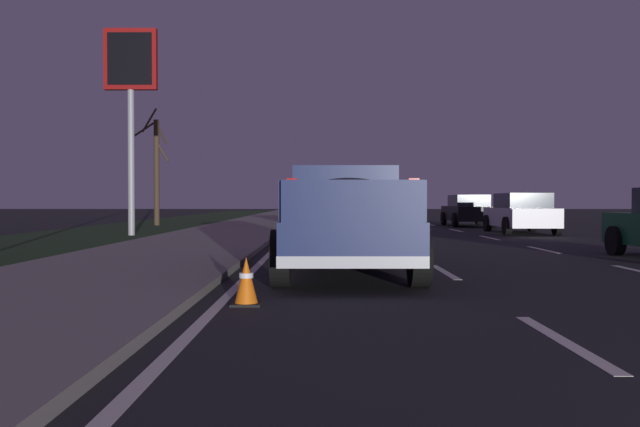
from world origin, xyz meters
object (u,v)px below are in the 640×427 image
at_px(sedan_silver, 326,211).
at_px(bare_tree_far, 156,168).
at_px(gas_price_sign, 131,79).
at_px(pickup_truck, 346,217).
at_px(sedan_black, 468,210).
at_px(traffic_cone_near, 246,282).
at_px(sedan_white, 521,213).

bearing_deg(sedan_silver, bare_tree_far, 74.91).
xyz_separation_m(sedan_silver, gas_price_sign, (-7.46, 7.10, 4.84)).
height_order(pickup_truck, bare_tree_far, bare_tree_far).
height_order(gas_price_sign, bare_tree_far, gas_price_sign).
bearing_deg(sedan_black, traffic_cone_near, 161.90).
relative_size(sedan_black, sedan_white, 1.00).
bearing_deg(pickup_truck, sedan_white, -27.33).
xyz_separation_m(sedan_silver, bare_tree_far, (2.33, 8.66, 2.14)).
bearing_deg(sedan_white, pickup_truck, 152.67).
distance_m(sedan_black, gas_price_sign, 17.31).
height_order(gas_price_sign, traffic_cone_near, gas_price_sign).
bearing_deg(traffic_cone_near, sedan_silver, -2.70).
distance_m(sedan_black, sedan_silver, 7.12).
xyz_separation_m(sedan_black, traffic_cone_near, (-24.79, 8.10, -0.50)).
bearing_deg(sedan_silver, sedan_black, -79.21).
height_order(sedan_black, bare_tree_far, bare_tree_far).
relative_size(sedan_silver, traffic_cone_near, 7.59).
height_order(pickup_truck, sedan_white, pickup_truck).
xyz_separation_m(sedan_black, gas_price_sign, (-8.80, 14.10, 4.84)).
bearing_deg(traffic_cone_near, pickup_truck, -20.79).
bearing_deg(bare_tree_far, sedan_black, -93.66).
distance_m(sedan_black, sedan_white, 7.43).
bearing_deg(bare_tree_far, pickup_truck, -158.34).
relative_size(sedan_white, traffic_cone_near, 7.62).
bearing_deg(sedan_black, gas_price_sign, 121.97).
height_order(pickup_truck, traffic_cone_near, pickup_truck).
distance_m(sedan_white, traffic_cone_near, 19.35).
bearing_deg(pickup_truck, gas_price_sign, 30.28).
relative_size(sedan_black, gas_price_sign, 0.59).
xyz_separation_m(sedan_white, sedan_silver, (6.08, 7.40, 0.00)).
relative_size(pickup_truck, gas_price_sign, 0.73).
distance_m(bare_tree_far, traffic_cone_near, 27.00).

